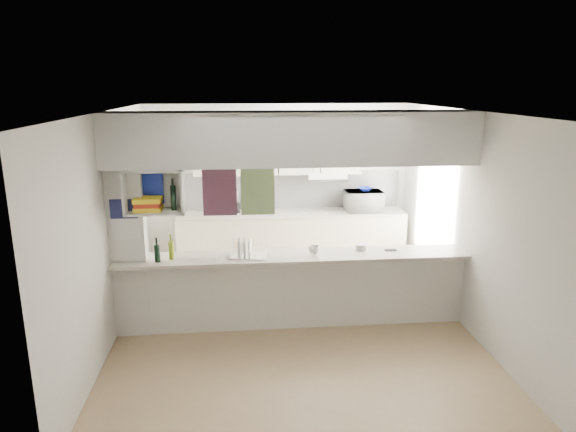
{
  "coord_description": "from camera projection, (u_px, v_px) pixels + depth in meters",
  "views": [
    {
      "loc": [
        -0.61,
        -5.77,
        2.89
      ],
      "look_at": [
        -0.01,
        0.5,
        1.27
      ],
      "focal_mm": 32.0,
      "sensor_mm": 36.0,
      "label": 1
    }
  ],
  "objects": [
    {
      "name": "floor",
      "position": [
        293.0,
        325.0,
        6.34
      ],
      "size": [
        4.8,
        4.8,
        0.0
      ],
      "primitive_type": "plane",
      "color": "tan",
      "rests_on": "ground"
    },
    {
      "name": "ceiling",
      "position": [
        293.0,
        111.0,
        5.69
      ],
      "size": [
        4.8,
        4.8,
        0.0
      ],
      "primitive_type": "plane",
      "color": "white",
      "rests_on": "wall_back"
    },
    {
      "name": "wall_back",
      "position": [
        278.0,
        185.0,
        8.33
      ],
      "size": [
        4.2,
        0.0,
        4.2
      ],
      "primitive_type": "plane",
      "rotation": [
        1.57,
        0.0,
        0.0
      ],
      "color": "silver",
      "rests_on": "floor"
    },
    {
      "name": "wall_left",
      "position": [
        109.0,
        229.0,
        5.82
      ],
      "size": [
        0.0,
        4.8,
        4.8
      ],
      "primitive_type": "plane",
      "rotation": [
        1.57,
        0.0,
        1.57
      ],
      "color": "silver",
      "rests_on": "floor"
    },
    {
      "name": "wall_right",
      "position": [
        465.0,
        220.0,
        6.2
      ],
      "size": [
        0.0,
        4.8,
        4.8
      ],
      "primitive_type": "plane",
      "rotation": [
        1.57,
        0.0,
        -1.57
      ],
      "color": "silver",
      "rests_on": "floor"
    },
    {
      "name": "servery_partition",
      "position": [
        278.0,
        194.0,
        5.91
      ],
      "size": [
        4.2,
        0.5,
        2.6
      ],
      "color": "silver",
      "rests_on": "floor"
    },
    {
      "name": "cubby_shelf",
      "position": [
        154.0,
        194.0,
        5.71
      ],
      "size": [
        0.65,
        0.35,
        0.5
      ],
      "color": "white",
      "rests_on": "bulkhead"
    },
    {
      "name": "kitchen_run",
      "position": [
        289.0,
        217.0,
        8.21
      ],
      "size": [
        3.6,
        0.63,
        2.24
      ],
      "color": "beige",
      "rests_on": "floor"
    },
    {
      "name": "microwave",
      "position": [
        364.0,
        201.0,
        8.2
      ],
      "size": [
        0.59,
        0.41,
        0.33
      ],
      "primitive_type": "imported",
      "rotation": [
        0.0,
        0.0,
        3.16
      ],
      "color": "white",
      "rests_on": "bench_top"
    },
    {
      "name": "bowl",
      "position": [
        365.0,
        189.0,
        8.16
      ],
      "size": [
        0.22,
        0.22,
        0.05
      ],
      "primitive_type": "imported",
      "color": "navy",
      "rests_on": "microwave"
    },
    {
      "name": "dish_rack",
      "position": [
        248.0,
        249.0,
        6.05
      ],
      "size": [
        0.48,
        0.39,
        0.23
      ],
      "rotation": [
        0.0,
        0.0,
        -0.16
      ],
      "color": "silver",
      "rests_on": "breakfast_bar"
    },
    {
      "name": "cup",
      "position": [
        314.0,
        250.0,
        6.09
      ],
      "size": [
        0.16,
        0.16,
        0.09
      ],
      "primitive_type": "imported",
      "rotation": [
        0.0,
        0.0,
        0.42
      ],
      "color": "white",
      "rests_on": "dish_rack"
    },
    {
      "name": "wine_bottles",
      "position": [
        164.0,
        251.0,
        5.89
      ],
      "size": [
        0.21,
        0.14,
        0.3
      ],
      "color": "black",
      "rests_on": "breakfast_bar"
    },
    {
      "name": "plastic_tubs",
      "position": [
        363.0,
        247.0,
        6.3
      ],
      "size": [
        0.49,
        0.17,
        0.07
      ],
      "color": "silver",
      "rests_on": "breakfast_bar"
    },
    {
      "name": "utensil_jar",
      "position": [
        237.0,
        208.0,
        8.1
      ],
      "size": [
        0.11,
        0.11,
        0.15
      ],
      "primitive_type": "cylinder",
      "color": "black",
      "rests_on": "bench_top"
    },
    {
      "name": "knife_block",
      "position": [
        264.0,
        206.0,
        8.16
      ],
      "size": [
        0.1,
        0.08,
        0.2
      ],
      "primitive_type": "cube",
      "rotation": [
        0.0,
        0.0,
        0.03
      ],
      "color": "#4E321A",
      "rests_on": "bench_top"
    }
  ]
}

